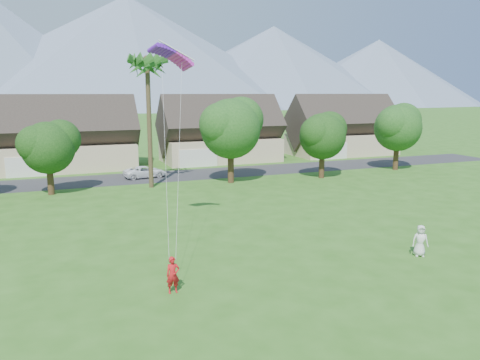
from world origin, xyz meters
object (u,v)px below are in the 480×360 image
kite_flyer (173,275)px  watcher (420,241)px  parafoil_kite (172,54)px  parked_car (145,172)px

kite_flyer → watcher: (13.98, -0.18, 0.03)m
watcher → parafoil_kite: bearing=171.6°
kite_flyer → parked_car: kite_flyer is taller
kite_flyer → parafoil_kite: bearing=75.2°
kite_flyer → parafoil_kite: (2.09, 8.02, 10.36)m
parked_car → parafoil_kite: size_ratio=1.58×
watcher → parked_car: size_ratio=0.39×
parked_car → parafoil_kite: (-1.90, -22.07, 10.59)m
parafoil_kite → parked_car: bearing=70.0°
kite_flyer → watcher: bearing=-0.9°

